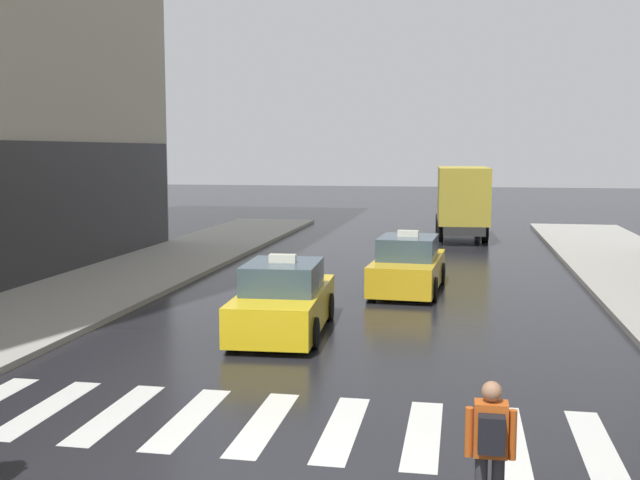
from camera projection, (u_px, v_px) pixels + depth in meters
name	position (u px, v px, depth m)	size (l,w,h in m)	color
crosswalk_markings	(303.00, 426.00, 11.47)	(11.30, 2.80, 0.01)	silver
taxi_lead	(284.00, 301.00, 17.29)	(2.10, 4.62, 1.80)	yellow
taxi_second	(408.00, 266.00, 22.40)	(2.11, 4.62, 1.80)	gold
box_truck	(462.00, 199.00, 35.84)	(2.55, 7.63, 3.35)	#2D2D2D
pedestrian_with_backpack	(491.00, 443.00, 8.24)	(0.55, 0.43, 1.65)	#333338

